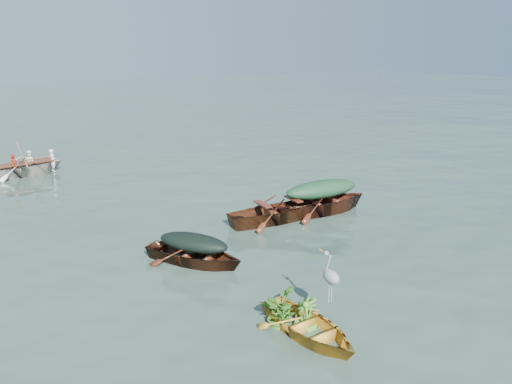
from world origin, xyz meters
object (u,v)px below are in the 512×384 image
(yellow_dinghy, at_px, (308,336))
(rowed_boat, at_px, (24,176))
(dark_covered_boat, at_px, (194,263))
(green_tarp_boat, at_px, (321,213))
(open_wooden_boat, at_px, (278,221))
(heron, at_px, (331,284))

(yellow_dinghy, relative_size, rowed_boat, 0.63)
(dark_covered_boat, relative_size, green_tarp_boat, 0.72)
(open_wooden_boat, distance_m, heron, 5.58)
(rowed_boat, bearing_deg, green_tarp_boat, -154.21)
(yellow_dinghy, distance_m, dark_covered_boat, 3.76)
(open_wooden_boat, bearing_deg, dark_covered_boat, 115.79)
(yellow_dinghy, bearing_deg, green_tarp_boat, 44.32)
(open_wooden_boat, relative_size, heron, 4.54)
(dark_covered_boat, distance_m, green_tarp_boat, 4.89)
(yellow_dinghy, relative_size, heron, 2.86)
(open_wooden_boat, bearing_deg, green_tarp_boat, -90.92)
(yellow_dinghy, distance_m, green_tarp_boat, 6.63)
(green_tarp_boat, bearing_deg, rowed_boat, 39.53)
(dark_covered_boat, distance_m, rowed_boat, 11.00)
(green_tarp_boat, xyz_separation_m, rowed_boat, (-7.30, 9.18, 0.00))
(dark_covered_boat, height_order, open_wooden_boat, open_wooden_boat)
(green_tarp_boat, bearing_deg, open_wooden_boat, 90.00)
(dark_covered_boat, distance_m, heron, 3.84)
(open_wooden_boat, xyz_separation_m, heron, (-2.07, -5.12, 0.80))
(yellow_dinghy, relative_size, open_wooden_boat, 0.63)
(rowed_boat, bearing_deg, yellow_dinghy, 179.87)
(dark_covered_boat, height_order, green_tarp_boat, green_tarp_boat)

